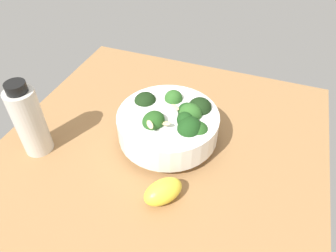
{
  "coord_description": "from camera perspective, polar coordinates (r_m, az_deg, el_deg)",
  "views": [
    {
      "loc": [
        -40.73,
        -16.37,
        45.71
      ],
      "look_at": [
        1.62,
        -0.68,
        4.0
      ],
      "focal_mm": 33.28,
      "sensor_mm": 36.0,
      "label": 1
    }
  ],
  "objects": [
    {
      "name": "bottle_tall",
      "position": [
        0.63,
        -24.09,
        0.94
      ],
      "size": [
        5.42,
        5.42,
        15.72
      ],
      "color": "beige",
      "rests_on": "ground_plane"
    },
    {
      "name": "ground_plane",
      "position": [
        0.65,
        -1.07,
        -4.41
      ],
      "size": [
        63.9,
        63.9,
        3.13
      ],
      "primitive_type": "cube",
      "color": "#996D42"
    },
    {
      "name": "bowl_of_broccoli",
      "position": [
        0.61,
        0.43,
        0.56
      ],
      "size": [
        19.82,
        19.82,
        10.29
      ],
      "color": "white",
      "rests_on": "ground_plane"
    },
    {
      "name": "lemon_wedge",
      "position": [
        0.54,
        -0.91,
        -11.9
      ],
      "size": [
        8.23,
        7.7,
        4.08
      ],
      "primitive_type": "ellipsoid",
      "rotation": [
        0.0,
        0.0,
        5.63
      ],
      "color": "yellow",
      "rests_on": "ground_plane"
    }
  ]
}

